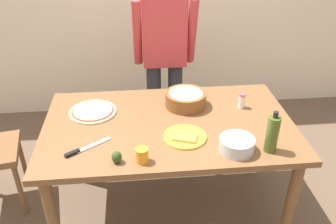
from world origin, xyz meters
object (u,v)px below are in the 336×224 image
Objects in this scene: pizza_raw_on_board at (93,111)px; avocado at (117,157)px; plate_with_slice at (185,137)px; salt_shaker at (242,101)px; popcorn_bowl at (186,98)px; mixing_bowl_steel at (237,145)px; cup_orange at (142,155)px; olive_oil_bottle at (272,134)px; chef_knife at (82,149)px; person_cook at (164,53)px; dining_table at (169,134)px.

avocado is (0.18, -0.55, 0.03)m from pizza_raw_on_board.
plate_with_slice is 2.45× the size of salt_shaker.
mixing_bowl_steel is at bearing -68.13° from popcorn_bowl.
cup_orange is (-0.32, -0.59, -0.02)m from popcorn_bowl.
chef_knife is at bearing 174.35° from olive_oil_bottle.
plate_with_slice is at bearing -87.56° from person_cook.
mixing_bowl_steel is at bearing -30.78° from pizza_raw_on_board.
salt_shaker is at bearing -52.13° from person_cook.
pizza_raw_on_board is 1.01m from salt_shaker.
popcorn_bowl is at bearing 2.98° from pizza_raw_on_board.
dining_table is 0.55m from salt_shaker.
pizza_raw_on_board is at bearing 149.22° from mixing_bowl_steel.
plate_with_slice is 0.40m from popcorn_bowl.
olive_oil_bottle is 2.42× the size of salt_shaker.
olive_oil_bottle is 0.73m from cup_orange.
plate_with_slice is 0.50m from olive_oil_bottle.
dining_table is at bearing 25.02° from chef_knife.
dining_table is 0.51m from avocado.
person_cook is at bearing 114.50° from olive_oil_bottle.
chef_knife is (-1.04, -0.39, -0.05)m from salt_shaker.
olive_oil_bottle reaches higher than mixing_bowl_steel.
chef_knife reaches higher than dining_table.
plate_with_slice reaches higher than chef_knife.
chef_knife is (-0.34, 0.14, -0.04)m from cup_orange.
dining_table is 6.29× the size of chef_knife.
olive_oil_bottle reaches higher than salt_shaker.
person_cook is 0.57m from popcorn_bowl.
olive_oil_bottle reaches higher than avocado.
avocado is at bearing -107.76° from person_cook.
person_cook is 0.78m from salt_shaker.
plate_with_slice is (0.08, -0.18, 0.10)m from dining_table.
salt_shaker is at bearing 71.20° from mixing_bowl_steel.
chef_knife is 0.24m from avocado.
mixing_bowl_steel is at bearing -42.96° from dining_table.
mixing_bowl_steel reaches higher than avocado.
person_cook is 6.23× the size of plate_with_slice.
popcorn_bowl is 0.80m from chef_knife.
olive_oil_bottle is at bearing 1.55° from avocado.
person_cook reaches higher than olive_oil_bottle.
cup_orange is at bearing -60.66° from pizza_raw_on_board.
pizza_raw_on_board is 0.64m from cup_orange.
olive_oil_bottle is at bearing -86.73° from salt_shaker.
cup_orange reaches higher than chef_knife.
olive_oil_bottle is 1.08m from chef_knife.
mixing_bowl_steel is (0.85, -0.51, 0.03)m from pizza_raw_on_board.
pizza_raw_on_board is 3.73× the size of cup_orange.
popcorn_bowl reaches higher than pizza_raw_on_board.
cup_orange is at bearing -142.97° from plate_with_slice.
popcorn_bowl is at bearing 34.49° from chef_knife.
popcorn_bowl reaches higher than plate_with_slice.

